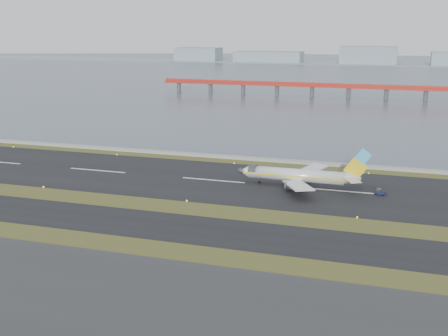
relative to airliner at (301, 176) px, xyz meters
The scene contains 10 objects.
ground 41.14m from the airliner, 130.78° to the right, with size 1000.00×1000.00×0.00m, color #3A4E1B.
apron_strip 90.18m from the airliner, 107.29° to the right, with size 1000.00×50.00×0.10m, color #2E2E31.
taxiway_strip 50.80m from the airliner, 121.88° to the right, with size 1000.00×18.00×0.10m, color black.
runway_strip 27.01m from the airliner, behind, with size 1000.00×45.00×0.10m, color black.
seawall 39.55m from the airliner, 132.76° to the left, with size 1000.00×2.50×1.00m, color gray.
bay_water 429.81m from the airliner, 93.57° to the left, with size 1400.00×800.00×1.30m, color #465464.
red_pier 219.10m from the airliner, 91.77° to the left, with size 260.00×5.00×10.20m.
far_shoreline 589.11m from the airliner, 91.28° to the left, with size 1400.00×80.00×60.50m.
airliner is the anchor object (origin of this frame).
pushback_tug 22.87m from the airliner, ahead, with size 3.11×2.18×1.82m.
Camera 1 is at (53.06, -127.20, 45.73)m, focal length 45.00 mm.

